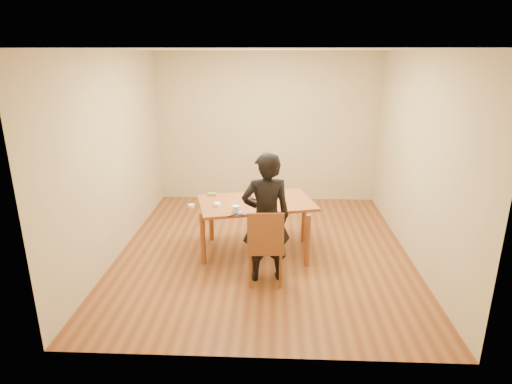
{
  "coord_description": "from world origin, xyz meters",
  "views": [
    {
      "loc": [
        0.14,
        -5.5,
        2.67
      ],
      "look_at": [
        -0.1,
        -0.11,
        0.9
      ],
      "focal_mm": 30.0,
      "sensor_mm": 36.0,
      "label": 1
    }
  ],
  "objects_px": {
    "cake": "(260,194)",
    "dining_table": "(256,203)",
    "dining_chair": "(266,247)",
    "cake_plate": "(260,197)",
    "person": "(266,218)"
  },
  "relations": [
    {
      "from": "cake_plate",
      "to": "cake",
      "type": "xyz_separation_m",
      "value": [
        0.0,
        0.0,
        0.05
      ]
    },
    {
      "from": "dining_chair",
      "to": "person",
      "type": "distance_m",
      "value": 0.35
    },
    {
      "from": "dining_table",
      "to": "cake_plate",
      "type": "bearing_deg",
      "value": 59.9
    },
    {
      "from": "dining_chair",
      "to": "person",
      "type": "relative_size",
      "value": 0.26
    },
    {
      "from": "cake",
      "to": "dining_table",
      "type": "bearing_deg",
      "value": -105.62
    },
    {
      "from": "dining_table",
      "to": "dining_chair",
      "type": "relative_size",
      "value": 3.62
    },
    {
      "from": "dining_table",
      "to": "cake_plate",
      "type": "height_order",
      "value": "cake_plate"
    },
    {
      "from": "dining_table",
      "to": "dining_chair",
      "type": "distance_m",
      "value": 0.84
    },
    {
      "from": "dining_chair",
      "to": "cake_plate",
      "type": "height_order",
      "value": "cake_plate"
    },
    {
      "from": "dining_table",
      "to": "dining_chair",
      "type": "height_order",
      "value": "dining_table"
    },
    {
      "from": "dining_table",
      "to": "person",
      "type": "height_order",
      "value": "person"
    },
    {
      "from": "cake",
      "to": "cake_plate",
      "type": "bearing_deg",
      "value": -116.57
    },
    {
      "from": "cake",
      "to": "person",
      "type": "relative_size",
      "value": 0.15
    },
    {
      "from": "dining_table",
      "to": "dining_chair",
      "type": "xyz_separation_m",
      "value": [
        0.15,
        -0.78,
        -0.28
      ]
    },
    {
      "from": "cake_plate",
      "to": "dining_chair",
      "type": "bearing_deg",
      "value": -83.4
    }
  ]
}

